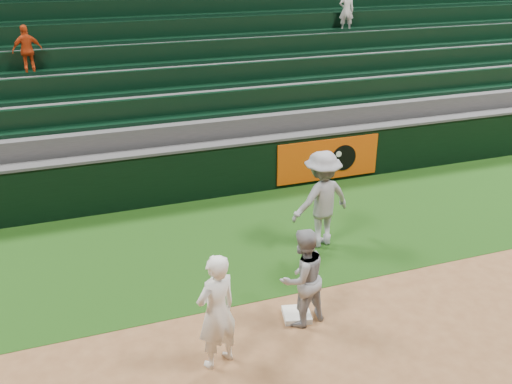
% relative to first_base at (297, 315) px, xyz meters
% --- Properties ---
extents(ground, '(70.00, 70.00, 0.00)m').
position_rel_first_base_xyz_m(ground, '(-0.18, -0.30, -0.05)').
color(ground, brown).
rests_on(ground, ground).
extents(foul_grass, '(36.00, 4.20, 0.01)m').
position_rel_first_base_xyz_m(foul_grass, '(-0.18, 2.70, -0.04)').
color(foul_grass, '#14360D').
rests_on(foul_grass, ground).
extents(first_base, '(0.50, 0.50, 0.09)m').
position_rel_first_base_xyz_m(first_base, '(0.00, 0.00, 0.00)').
color(first_base, white).
rests_on(first_base, ground).
extents(first_baseman, '(0.73, 0.61, 1.72)m').
position_rel_first_base_xyz_m(first_baseman, '(-1.44, -0.59, 0.81)').
color(first_baseman, white).
rests_on(first_baseman, ground).
extents(baserunner, '(0.89, 0.76, 1.58)m').
position_rel_first_base_xyz_m(baserunner, '(0.02, -0.11, 0.74)').
color(baserunner, '#9698A0').
rests_on(baserunner, ground).
extents(base_coach, '(1.33, 0.92, 1.89)m').
position_rel_first_base_xyz_m(base_coach, '(1.34, 2.01, 0.90)').
color(base_coach, '#91949D').
rests_on(base_coach, foul_grass).
extents(field_wall, '(36.00, 0.45, 1.25)m').
position_rel_first_base_xyz_m(field_wall, '(-0.16, 4.89, 0.59)').
color(field_wall, black).
rests_on(field_wall, ground).
extents(stadium_seating, '(36.00, 5.95, 5.66)m').
position_rel_first_base_xyz_m(stadium_seating, '(-0.19, 8.67, 1.65)').
color(stadium_seating, '#39393B').
rests_on(stadium_seating, ground).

